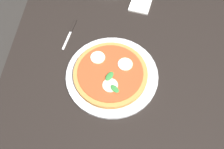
# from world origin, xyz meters

# --- Properties ---
(ground_plane) EXTENTS (6.00, 6.00, 0.00)m
(ground_plane) POSITION_xyz_m (0.00, 0.00, 0.00)
(ground_plane) COLOR #2D2B28
(dining_table) EXTENTS (1.15, 0.95, 0.74)m
(dining_table) POSITION_xyz_m (0.00, 0.00, 0.64)
(dining_table) COLOR black
(dining_table) RESTS_ON ground_plane
(serving_tray) EXTENTS (0.35, 0.35, 0.01)m
(serving_tray) POSITION_xyz_m (0.12, -0.06, 0.75)
(serving_tray) COLOR silver
(serving_tray) RESTS_ON dining_table
(pizza) EXTENTS (0.28, 0.28, 0.03)m
(pizza) POSITION_xyz_m (0.12, -0.06, 0.77)
(pizza) COLOR #C6843F
(pizza) RESTS_ON serving_tray
(napkin) EXTENTS (0.15, 0.11, 0.01)m
(napkin) POSITION_xyz_m (-0.27, 0.04, 0.75)
(napkin) COLOR white
(napkin) RESTS_ON dining_table
(knife) EXTENTS (0.16, 0.04, 0.01)m
(knife) POSITION_xyz_m (-0.08, -0.25, 0.75)
(knife) COLOR black
(knife) RESTS_ON dining_table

